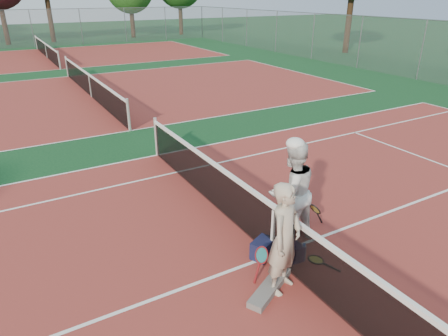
% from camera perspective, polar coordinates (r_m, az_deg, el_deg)
% --- Properties ---
extents(ground, '(130.00, 130.00, 0.00)m').
position_cam_1_polar(ground, '(7.24, 6.79, -12.33)').
color(ground, '#0F391A').
rests_on(ground, ground).
extents(court_main, '(23.77, 10.97, 0.01)m').
position_cam_1_polar(court_main, '(7.24, 6.79, -12.31)').
color(court_main, maroon).
rests_on(court_main, ground).
extents(court_far_a, '(23.77, 10.97, 0.01)m').
position_cam_1_polar(court_far_a, '(18.96, -18.38, 9.62)').
color(court_far_a, maroon).
rests_on(court_far_a, ground).
extents(court_far_b, '(23.77, 10.97, 0.01)m').
position_cam_1_polar(court_far_b, '(32.11, -23.93, 14.20)').
color(court_far_b, maroon).
rests_on(court_far_b, ground).
extents(net_main, '(0.10, 10.98, 1.02)m').
position_cam_1_polar(net_main, '(6.96, 6.99, -8.93)').
color(net_main, black).
rests_on(net_main, ground).
extents(net_far_a, '(0.10, 10.98, 1.02)m').
position_cam_1_polar(net_far_a, '(18.85, -18.58, 11.10)').
color(net_far_a, black).
rests_on(net_far_a, ground).
extents(net_far_b, '(0.10, 10.98, 1.02)m').
position_cam_1_polar(net_far_b, '(32.04, -24.08, 15.09)').
color(net_far_b, black).
rests_on(net_far_b, ground).
extents(fence_back, '(32.00, 0.06, 3.00)m').
position_cam_1_polar(fence_back, '(38.89, -25.75, 17.50)').
color(fence_back, slate).
rests_on(fence_back, ground).
extents(player_a, '(0.78, 0.68, 1.81)m').
position_cam_1_polar(player_a, '(6.07, 8.69, -9.93)').
color(player_a, '#BAA790').
rests_on(player_a, ground).
extents(player_b, '(0.95, 0.75, 1.93)m').
position_cam_1_polar(player_b, '(7.28, 9.64, -3.39)').
color(player_b, silver).
rests_on(player_b, ground).
extents(racket_red, '(0.33, 0.34, 0.57)m').
position_cam_1_polar(racket_red, '(6.58, 5.34, -13.41)').
color(racket_red, maroon).
rests_on(racket_red, ground).
extents(racket_black_held, '(0.39, 0.32, 0.52)m').
position_cam_1_polar(racket_black_held, '(8.04, 12.81, -6.65)').
color(racket_black_held, black).
rests_on(racket_black_held, ground).
extents(racket_spare, '(0.43, 0.65, 0.03)m').
position_cam_1_polar(racket_spare, '(7.25, 12.99, -12.66)').
color(racket_spare, black).
rests_on(racket_spare, ground).
extents(sports_bag_navy, '(0.50, 0.43, 0.33)m').
position_cam_1_polar(sports_bag_navy, '(7.11, 5.53, -11.40)').
color(sports_bag_navy, black).
rests_on(sports_bag_navy, ground).
extents(sports_bag_purple, '(0.38, 0.28, 0.29)m').
position_cam_1_polar(sports_bag_purple, '(7.10, 9.70, -11.95)').
color(sports_bag_purple, black).
rests_on(sports_bag_purple, ground).
extents(net_cover_canvas, '(1.05, 0.71, 0.11)m').
position_cam_1_polar(net_cover_canvas, '(6.50, 6.57, -16.58)').
color(net_cover_canvas, '#605B57').
rests_on(net_cover_canvas, ground).
extents(water_bottle, '(0.09, 0.09, 0.30)m').
position_cam_1_polar(water_bottle, '(7.14, 11.28, -11.80)').
color(water_bottle, silver).
rests_on(water_bottle, ground).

